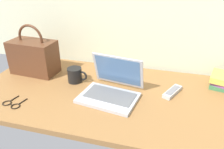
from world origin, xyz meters
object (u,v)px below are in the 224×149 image
coffee_mug (75,75)px  eyeglasses (12,104)px  laptop (112,88)px  handbag (34,56)px  remote_control_far (172,92)px

coffee_mug → eyeglasses: (-0.22, -0.33, -0.04)m
laptop → handbag: (-0.58, 0.15, 0.07)m
remote_control_far → laptop: bearing=-162.1°
remote_control_far → handbag: handbag is taller
coffee_mug → eyeglasses: bearing=-124.3°
laptop → coffee_mug: (-0.26, 0.09, 0.00)m
laptop → handbag: bearing=165.7°
laptop → handbag: 0.60m
coffee_mug → handbag: size_ratio=0.38×
handbag → remote_control_far: bearing=-2.5°
remote_control_far → eyeglasses: bearing=-157.4°
coffee_mug → handbag: (-0.31, 0.05, 0.07)m
laptop → remote_control_far: 0.35m
laptop → handbag: size_ratio=1.04×
coffee_mug → handbag: 0.33m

